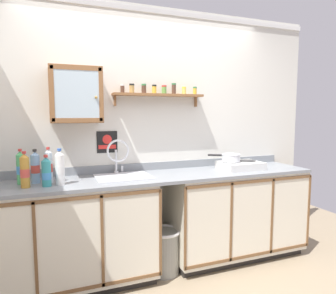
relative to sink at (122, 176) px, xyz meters
The scene contains 19 objects.
floor 1.11m from the sink, 53.61° to the right, with size 6.22×6.22×0.00m, color gray.
back_wall 0.56m from the sink, 38.60° to the left, with size 3.82×0.07×2.60m.
lower_cabinet_run 0.70m from the sink, behind, with size 1.53×0.59×0.92m.
lower_cabinet_run_right 1.31m from the sink, ahead, with size 1.47×0.59×0.92m.
countertop 0.34m from the sink, ahead, with size 3.18×0.61×0.03m, color gray.
backsplash 0.42m from the sink, 34.84° to the left, with size 3.18×0.02×0.08m, color gray.
sink is the anchor object (origin of this frame).
hot_plate_stove 1.25m from the sink, ahead, with size 0.43×0.32×0.08m.
saucepan 1.15m from the sink, ahead, with size 0.31×0.24×0.08m.
bottle_juice_amber_0 0.83m from the sink, behind, with size 0.07×0.07×0.29m.
bottle_soda_green_1 0.86m from the sink, behind, with size 0.07×0.07×0.30m.
bottle_opaque_white_2 0.57m from the sink, 167.83° to the right, with size 0.07×0.07×0.30m.
bottle_water_clear_3 0.65m from the sink, behind, with size 0.06×0.06×0.30m.
bottle_detergent_teal_4 0.67m from the sink, 167.77° to the right, with size 0.07×0.07×0.26m.
bottle_water_blue_5 0.75m from the sink, behind, with size 0.07×0.07×0.29m.
wall_cabinet 0.84m from the sink, 165.68° to the left, with size 0.44×0.32×0.49m.
spice_shelf 0.90m from the sink, 22.80° to the left, with size 0.93×0.14×0.23m.
warning_sign 0.40m from the sink, 110.57° to the left, with size 0.20×0.01×0.21m.
trash_bin 0.83m from the sink, 17.28° to the right, with size 0.32×0.32×0.43m.
Camera 1 is at (-0.97, -2.32, 1.54)m, focal length 33.14 mm.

